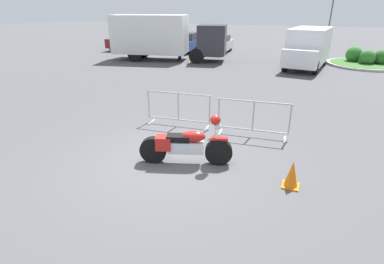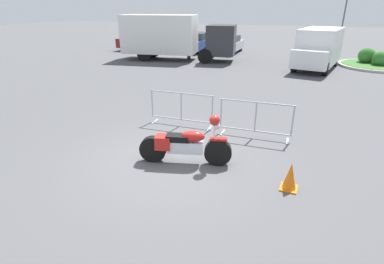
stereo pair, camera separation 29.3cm
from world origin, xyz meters
name	(u,v)px [view 1 (the left image)]	position (x,y,z in m)	size (l,w,h in m)	color
ground_plane	(169,162)	(0.00, 0.00, 0.00)	(120.00, 120.00, 0.00)	#4C4C4F
motorcycle	(186,145)	(0.38, 0.12, 0.47)	(2.15, 0.84, 1.24)	black
crowd_barrier_near	(178,109)	(-0.77, 2.30, 0.55)	(2.09, 0.59, 1.07)	#9EA0A5
crowd_barrier_far	(253,118)	(1.54, 2.30, 0.55)	(2.09, 0.59, 1.07)	#9EA0A5
box_truck	(163,36)	(-6.87, 13.45, 1.64)	(8.00, 3.80, 2.98)	white
delivery_van	(308,47)	(2.55, 14.16, 1.24)	(2.62, 5.22, 2.31)	white
parked_car_maroon	(128,40)	(-12.56, 17.77, 0.77)	(2.07, 4.56, 1.52)	maroon
parked_car_red	(158,41)	(-9.82, 18.23, 0.73)	(1.96, 4.32, 1.43)	#B21E19
parked_car_blue	(187,42)	(-7.07, 18.27, 0.76)	(2.06, 4.54, 1.51)	#284799
parked_car_silver	(219,44)	(-4.33, 18.38, 0.68)	(1.84, 4.06, 1.35)	#B7BABF
pedestrian	(180,46)	(-5.89, 14.05, 0.92)	(0.36, 0.36, 1.69)	#262838
planter_island	(365,61)	(6.05, 16.40, 0.29)	(4.58, 4.58, 1.09)	#ADA89E
traffic_cone	(292,174)	(2.82, -0.02, 0.29)	(0.34, 0.34, 0.59)	orange
street_lamp	(333,4)	(3.82, 23.48, 3.71)	(0.36, 0.70, 5.68)	#595B60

